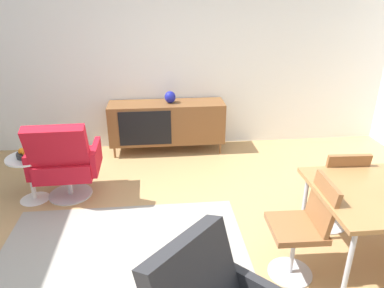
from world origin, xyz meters
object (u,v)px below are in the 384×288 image
object	(u,v)px
sideboard	(167,122)
side_table_round	(30,173)
dining_chair_near_window	(304,225)
vase_cobalt	(170,97)
lounge_chair_red	(64,160)
fruit_bowl	(26,153)
dining_chair_back_left	(336,186)

from	to	relation	value
sideboard	side_table_round	bearing A→B (deg)	-142.48
sideboard	dining_chair_near_window	size ratio (longest dim) A/B	1.87
vase_cobalt	side_table_round	bearing A→B (deg)	-143.44
lounge_chair_red	fruit_bowl	xyz separation A→B (m)	(-0.38, 0.01, 0.10)
dining_chair_near_window	sideboard	bearing A→B (deg)	110.85
dining_chair_back_left	dining_chair_near_window	xyz separation A→B (m)	(-0.54, -0.56, 0.00)
dining_chair_near_window	side_table_round	bearing A→B (deg)	150.90
vase_cobalt	dining_chair_back_left	bearing A→B (deg)	-53.97
dining_chair_back_left	side_table_round	xyz separation A→B (m)	(-3.03, 0.83, -0.15)
sideboard	dining_chair_back_left	distance (m)	2.51
side_table_round	fruit_bowl	world-z (taller)	fruit_bowl
dining_chair_back_left	dining_chair_near_window	world-z (taller)	same
vase_cobalt	lounge_chair_red	size ratio (longest dim) A/B	0.17
vase_cobalt	fruit_bowl	world-z (taller)	vase_cobalt
sideboard	vase_cobalt	bearing A→B (deg)	1.92
dining_chair_near_window	side_table_round	size ratio (longest dim) A/B	1.65
dining_chair_back_left	fruit_bowl	size ratio (longest dim) A/B	4.28
dining_chair_near_window	vase_cobalt	bearing A→B (deg)	109.73
dining_chair_near_window	lounge_chair_red	world-z (taller)	lounge_chair_red
lounge_chair_red	dining_chair_near_window	bearing A→B (deg)	-33.02
dining_chair_back_left	lounge_chair_red	bearing A→B (deg)	162.91
vase_cobalt	dining_chair_near_window	xyz separation A→B (m)	(0.92, -2.56, -0.33)
lounge_chair_red	side_table_round	world-z (taller)	lounge_chair_red
sideboard	vase_cobalt	distance (m)	0.37
fruit_bowl	vase_cobalt	bearing A→B (deg)	36.58
side_table_round	vase_cobalt	bearing A→B (deg)	36.56
vase_cobalt	dining_chair_back_left	size ratio (longest dim) A/B	0.19
side_table_round	dining_chair_back_left	bearing A→B (deg)	-15.29
dining_chair_near_window	lounge_chair_red	bearing A→B (deg)	146.98
dining_chair_near_window	side_table_round	world-z (taller)	dining_chair_near_window
dining_chair_near_window	fruit_bowl	size ratio (longest dim) A/B	4.28
dining_chair_back_left	dining_chair_near_window	distance (m)	0.78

